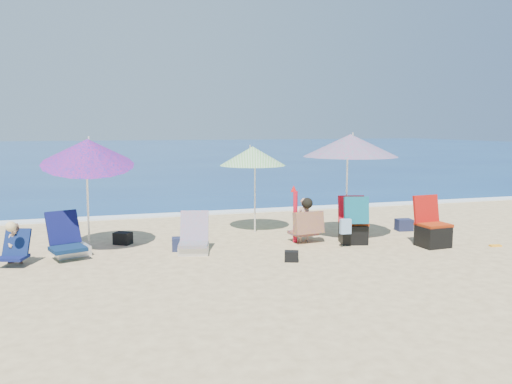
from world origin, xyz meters
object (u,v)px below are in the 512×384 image
object	(u,v)px
camp_chair_right	(353,226)
person_left	(16,244)
chair_navy	(69,244)
chair_rainbow	(194,242)
umbrella_blue	(88,152)
camp_chair_left	(432,231)
person_center	(305,221)
umbrella_striped	(253,156)
umbrella_turquoise	(350,146)
furled_umbrella	(295,211)

from	to	relation	value
camp_chair_right	person_left	xyz separation A→B (m)	(-6.37, 0.22, 0.00)
chair_navy	chair_rainbow	distance (m)	2.30
chair_navy	person_left	xyz separation A→B (m)	(-0.83, -0.36, 0.15)
umbrella_blue	camp_chair_right	bearing A→B (deg)	-8.86
chair_navy	chair_rainbow	bearing A→B (deg)	-10.73
camp_chair_left	person_center	size ratio (longest dim) A/B	1.07
umbrella_striped	umbrella_turquoise	bearing A→B (deg)	-37.86
camp_chair_right	person_center	bearing A→B (deg)	158.83
umbrella_blue	camp_chair_left	xyz separation A→B (m)	(6.53, -1.48, -1.62)
camp_chair_right	umbrella_striped	bearing A→B (deg)	134.06
umbrella_striped	person_left	size ratio (longest dim) A/B	2.46
chair_navy	person_center	world-z (taller)	person_center
person_center	camp_chair_left	bearing A→B (deg)	-24.09
umbrella_turquoise	furled_umbrella	xyz separation A→B (m)	(-1.19, 0.08, -1.35)
umbrella_turquoise	person_left	xyz separation A→B (m)	(-6.45, -0.14, -1.63)
umbrella_turquoise	umbrella_blue	bearing A→B (deg)	175.19
umbrella_turquoise	person_center	world-z (taller)	umbrella_turquoise
furled_umbrella	chair_rainbow	bearing A→B (deg)	-172.35
camp_chair_left	person_left	bearing A→B (deg)	173.38
chair_navy	camp_chair_right	world-z (taller)	camp_chair_right
umbrella_turquoise	camp_chair_right	xyz separation A→B (m)	(-0.08, -0.36, -1.63)
umbrella_blue	person_left	bearing A→B (deg)	-154.83
umbrella_striped	camp_chair_right	bearing A→B (deg)	-45.94
chair_rainbow	person_center	xyz separation A→B (m)	(2.36, 0.20, 0.25)
furled_umbrella	chair_navy	xyz separation A→B (m)	(-4.42, 0.14, -0.43)
umbrella_turquoise	camp_chair_left	world-z (taller)	umbrella_turquoise
umbrella_blue	umbrella_turquoise	bearing A→B (deg)	-4.81
camp_chair_left	person_left	size ratio (longest dim) A/B	1.25
umbrella_turquoise	chair_navy	bearing A→B (deg)	177.79
furled_umbrella	chair_navy	world-z (taller)	furled_umbrella
person_center	person_left	xyz separation A→B (m)	(-5.46, -0.13, -0.09)
umbrella_striped	camp_chair_left	xyz separation A→B (m)	(3.05, -2.39, -1.43)
chair_navy	camp_chair_right	xyz separation A→B (m)	(5.54, -0.58, 0.14)
umbrella_turquoise	umbrella_blue	world-z (taller)	umbrella_blue
camp_chair_right	furled_umbrella	bearing A→B (deg)	158.42
umbrella_turquoise	furled_umbrella	distance (m)	1.80
umbrella_turquoise	furled_umbrella	world-z (taller)	umbrella_turquoise
person_center	umbrella_turquoise	bearing A→B (deg)	0.53
umbrella_blue	camp_chair_left	bearing A→B (deg)	-12.77
chair_navy	umbrella_striped	bearing A→B (deg)	16.16
person_center	chair_rainbow	bearing A→B (deg)	-175.08
umbrella_turquoise	umbrella_striped	world-z (taller)	umbrella_turquoise
umbrella_turquoise	camp_chair_right	bearing A→B (deg)	-102.06
chair_navy	person_center	bearing A→B (deg)	-2.80
camp_chair_right	person_left	bearing A→B (deg)	178.01
furled_umbrella	camp_chair_left	xyz separation A→B (m)	(2.51, -1.12, -0.35)
furled_umbrella	umbrella_blue	bearing A→B (deg)	174.87
furled_umbrella	umbrella_striped	bearing A→B (deg)	113.05
chair_rainbow	person_center	bearing A→B (deg)	4.92
camp_chair_left	person_center	distance (m)	2.54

